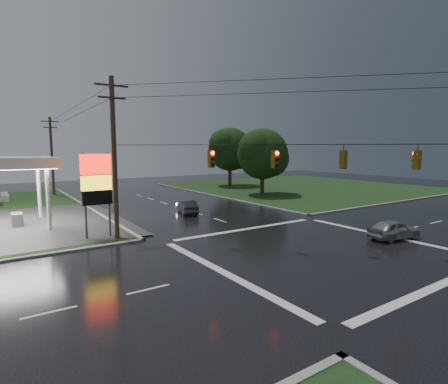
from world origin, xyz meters
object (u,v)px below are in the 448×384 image
pylon_sign (96,181)px  tree_ne_near (263,154)px  tree_ne_far (231,149)px  utility_pole_nw (114,157)px  car_north (187,207)px  car_crossing (394,229)px  utility_pole_n (52,155)px

pylon_sign → tree_ne_near: bearing=25.0°
tree_ne_near → tree_ne_far: tree_ne_far is taller
pylon_sign → tree_ne_near: tree_ne_near is taller
pylon_sign → tree_ne_far: tree_ne_far is taller
pylon_sign → tree_ne_near: (24.64, 11.49, 1.55)m
tree_ne_far → utility_pole_nw: bearing=-137.4°
tree_ne_far → car_north: (-17.95, -18.38, -5.53)m
tree_ne_far → car_crossing: size_ratio=2.49×
pylon_sign → tree_ne_near: 27.23m
pylon_sign → car_crossing: (17.06, -11.60, -3.34)m
tree_ne_near → car_crossing: tree_ne_near is taller
pylon_sign → tree_ne_far: (27.65, 23.49, 2.17)m
pylon_sign → utility_pole_n: utility_pole_n is taller
tree_ne_near → car_crossing: bearing=-108.2°
utility_pole_n → tree_ne_near: bearing=-34.1°
utility_pole_n → tree_ne_near: 28.55m
pylon_sign → utility_pole_nw: utility_pole_nw is taller
utility_pole_nw → car_crossing: size_ratio=2.79×
utility_pole_nw → utility_pole_n: 28.50m
utility_pole_n → car_crossing: (16.06, -39.10, -4.80)m
pylon_sign → utility_pole_nw: 2.22m
car_north → car_crossing: bearing=129.3°
pylon_sign → tree_ne_far: bearing=40.4°
utility_pole_nw → tree_ne_far: utility_pole_nw is taller
tree_ne_near → utility_pole_nw: bearing=-152.1°
tree_ne_near → tree_ne_far: size_ratio=0.92×
tree_ne_far → utility_pole_n: bearing=171.5°
tree_ne_far → car_crossing: bearing=-106.8°
car_crossing → car_north: bearing=33.5°
utility_pole_nw → tree_ne_near: bearing=27.9°
utility_pole_nw → car_north: size_ratio=2.78×
utility_pole_nw → tree_ne_near: utility_pole_nw is taller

